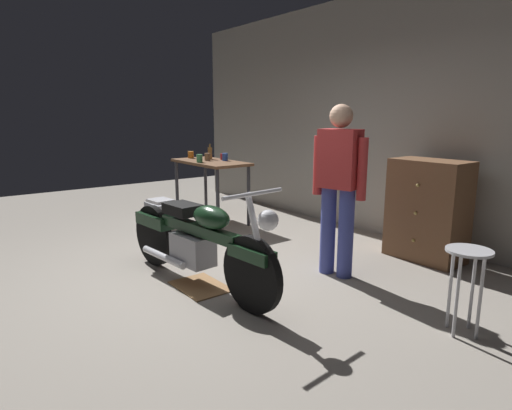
{
  "coord_description": "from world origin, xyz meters",
  "views": [
    {
      "loc": [
        3.54,
        -1.99,
        1.58
      ],
      "look_at": [
        0.05,
        0.7,
        0.65
      ],
      "focal_mm": 30.42,
      "sensor_mm": 36.0,
      "label": 1
    }
  ],
  "objects_px": {
    "wooden_dresser": "(428,210)",
    "mug_green_speckled": "(200,158)",
    "storage_bin": "(161,214)",
    "mug_blue_enamel": "(225,157)",
    "bottle": "(210,153)",
    "mug_orange_travel": "(191,155)",
    "motorcycle": "(196,239)",
    "mug_brown_stoneware": "(207,157)",
    "person_standing": "(339,183)",
    "shop_stool": "(467,268)",
    "mug_red_diner": "(223,157)"
  },
  "relations": [
    {
      "from": "mug_blue_enamel",
      "to": "mug_green_speckled",
      "type": "xyz_separation_m",
      "value": [
        -0.02,
        -0.42,
        0.0
      ]
    },
    {
      "from": "shop_stool",
      "to": "mug_orange_travel",
      "type": "distance_m",
      "value": 4.64
    },
    {
      "from": "mug_brown_stoneware",
      "to": "bottle",
      "type": "relative_size",
      "value": 0.49
    },
    {
      "from": "person_standing",
      "to": "shop_stool",
      "type": "bearing_deg",
      "value": 161.58
    },
    {
      "from": "wooden_dresser",
      "to": "bottle",
      "type": "height_order",
      "value": "bottle"
    },
    {
      "from": "motorcycle",
      "to": "wooden_dresser",
      "type": "relative_size",
      "value": 1.99
    },
    {
      "from": "mug_orange_travel",
      "to": "mug_brown_stoneware",
      "type": "bearing_deg",
      "value": 1.6
    },
    {
      "from": "mug_red_diner",
      "to": "mug_orange_travel",
      "type": "height_order",
      "value": "mug_orange_travel"
    },
    {
      "from": "storage_bin",
      "to": "mug_brown_stoneware",
      "type": "height_order",
      "value": "mug_brown_stoneware"
    },
    {
      "from": "wooden_dresser",
      "to": "mug_green_speckled",
      "type": "height_order",
      "value": "wooden_dresser"
    },
    {
      "from": "motorcycle",
      "to": "mug_blue_enamel",
      "type": "distance_m",
      "value": 2.63
    },
    {
      "from": "shop_stool",
      "to": "storage_bin",
      "type": "relative_size",
      "value": 1.45
    },
    {
      "from": "shop_stool",
      "to": "mug_green_speckled",
      "type": "relative_size",
      "value": 5.29
    },
    {
      "from": "mug_brown_stoneware",
      "to": "storage_bin",
      "type": "bearing_deg",
      "value": -96.19
    },
    {
      "from": "wooden_dresser",
      "to": "mug_red_diner",
      "type": "xyz_separation_m",
      "value": [
        -2.99,
        -0.7,
        0.39
      ]
    },
    {
      "from": "shop_stool",
      "to": "motorcycle",
      "type": "bearing_deg",
      "value": -151.11
    },
    {
      "from": "person_standing",
      "to": "mug_blue_enamel",
      "type": "bearing_deg",
      "value": -20.82
    },
    {
      "from": "person_standing",
      "to": "storage_bin",
      "type": "xyz_separation_m",
      "value": [
        -2.83,
        -0.54,
        -0.76
      ]
    },
    {
      "from": "shop_stool",
      "to": "mug_green_speckled",
      "type": "xyz_separation_m",
      "value": [
        -3.98,
        0.14,
        0.46
      ]
    },
    {
      "from": "shop_stool",
      "to": "mug_brown_stoneware",
      "type": "bearing_deg",
      "value": 175.01
    },
    {
      "from": "wooden_dresser",
      "to": "mug_blue_enamel",
      "type": "height_order",
      "value": "wooden_dresser"
    },
    {
      "from": "mug_red_diner",
      "to": "mug_brown_stoneware",
      "type": "distance_m",
      "value": 0.25
    },
    {
      "from": "mug_orange_travel",
      "to": "motorcycle",
      "type": "bearing_deg",
      "value": -28.53
    },
    {
      "from": "wooden_dresser",
      "to": "mug_blue_enamel",
      "type": "bearing_deg",
      "value": -165.4
    },
    {
      "from": "mug_red_diner",
      "to": "mug_blue_enamel",
      "type": "relative_size",
      "value": 0.87
    },
    {
      "from": "mug_blue_enamel",
      "to": "mug_green_speckled",
      "type": "bearing_deg",
      "value": -93.05
    },
    {
      "from": "person_standing",
      "to": "mug_green_speckled",
      "type": "height_order",
      "value": "person_standing"
    },
    {
      "from": "storage_bin",
      "to": "person_standing",
      "type": "bearing_deg",
      "value": 10.73
    },
    {
      "from": "mug_orange_travel",
      "to": "mug_red_diner",
      "type": "bearing_deg",
      "value": 26.93
    },
    {
      "from": "mug_orange_travel",
      "to": "bottle",
      "type": "xyz_separation_m",
      "value": [
        0.33,
        0.15,
        0.04
      ]
    },
    {
      "from": "shop_stool",
      "to": "mug_brown_stoneware",
      "type": "height_order",
      "value": "mug_brown_stoneware"
    },
    {
      "from": "storage_bin",
      "to": "mug_brown_stoneware",
      "type": "distance_m",
      "value": 1.08
    },
    {
      "from": "wooden_dresser",
      "to": "storage_bin",
      "type": "bearing_deg",
      "value": -151.55
    },
    {
      "from": "wooden_dresser",
      "to": "mug_orange_travel",
      "type": "bearing_deg",
      "value": -164.73
    },
    {
      "from": "motorcycle",
      "to": "mug_green_speckled",
      "type": "relative_size",
      "value": 18.09
    },
    {
      "from": "mug_green_speckled",
      "to": "shop_stool",
      "type": "bearing_deg",
      "value": -2.01
    },
    {
      "from": "wooden_dresser",
      "to": "mug_orange_travel",
      "type": "relative_size",
      "value": 8.84
    },
    {
      "from": "motorcycle",
      "to": "person_standing",
      "type": "distance_m",
      "value": 1.46
    },
    {
      "from": "mug_blue_enamel",
      "to": "motorcycle",
      "type": "bearing_deg",
      "value": -39.59
    },
    {
      "from": "mug_red_diner",
      "to": "mug_blue_enamel",
      "type": "height_order",
      "value": "mug_blue_enamel"
    },
    {
      "from": "storage_bin",
      "to": "mug_blue_enamel",
      "type": "distance_m",
      "value": 1.25
    },
    {
      "from": "wooden_dresser",
      "to": "person_standing",
      "type": "bearing_deg",
      "value": -103.33
    },
    {
      "from": "mug_blue_enamel",
      "to": "bottle",
      "type": "bearing_deg",
      "value": -169.05
    },
    {
      "from": "storage_bin",
      "to": "mug_green_speckled",
      "type": "xyz_separation_m",
      "value": [
        0.23,
        0.52,
        0.79
      ]
    },
    {
      "from": "storage_bin",
      "to": "mug_blue_enamel",
      "type": "relative_size",
      "value": 3.66
    },
    {
      "from": "wooden_dresser",
      "to": "mug_red_diner",
      "type": "relative_size",
      "value": 10.56
    },
    {
      "from": "mug_blue_enamel",
      "to": "bottle",
      "type": "height_order",
      "value": "bottle"
    },
    {
      "from": "storage_bin",
      "to": "mug_red_diner",
      "type": "distance_m",
      "value": 1.26
    },
    {
      "from": "wooden_dresser",
      "to": "mug_orange_travel",
      "type": "xyz_separation_m",
      "value": [
        -3.5,
        -0.96,
        0.4
      ]
    },
    {
      "from": "storage_bin",
      "to": "mug_red_diner",
      "type": "bearing_deg",
      "value": 83.19
    }
  ]
}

